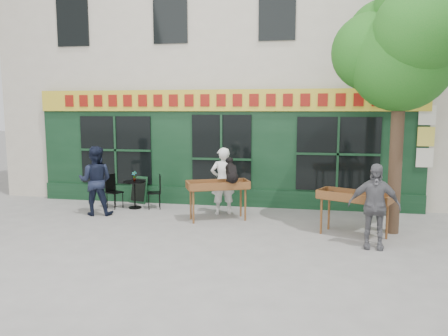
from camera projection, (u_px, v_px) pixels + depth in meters
The scene contains 14 objects.
ground at pixel (203, 227), 10.31m from camera, with size 80.00×80.00×0.00m, color slate.
building at pixel (241, 46), 15.46m from camera, with size 14.00×7.26×10.00m.
street_tree at pixel (403, 45), 9.31m from camera, with size 3.05×2.90×5.60m.
book_cart_center at pixel (218, 188), 10.83m from camera, with size 1.62×1.16×0.99m.
dog at pixel (231, 170), 10.65m from camera, with size 0.34×0.60×0.60m, color black, non-canonical shape.
woman at pixel (223, 181), 11.45m from camera, with size 0.64×0.42×1.77m, color white.
book_cart_right at pixel (354, 199), 9.41m from camera, with size 1.62×1.19×0.99m.
man_right at pixel (374, 206), 8.62m from camera, with size 1.00×0.42×1.70m, color #59595E.
bistro_table at pixel (135, 189), 12.16m from camera, with size 0.60×0.60×0.76m.
bistro_chair_left at pixel (112, 188), 12.21m from camera, with size 0.48×0.48×0.95m.
bistro_chair_right at pixel (157, 189), 12.12m from camera, with size 0.47×0.47×0.95m.
potted_plant at pixel (134, 176), 12.11m from camera, with size 0.15×0.10×0.28m, color gray.
man_left at pixel (96, 181), 11.36m from camera, with size 0.88×0.68×1.81m, color black.
chalkboard at pixel (139, 190), 12.84m from camera, with size 0.59×0.32×0.79m.
Camera 1 is at (2.36, -9.76, 2.75)m, focal length 35.00 mm.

